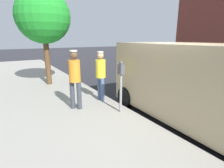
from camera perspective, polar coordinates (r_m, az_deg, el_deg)
ground_plane at (r=5.65m, az=19.44°, el=-10.01°), size 80.00×80.00×0.00m
sidewalk_slab at (r=3.90m, az=-18.13°, el=-20.59°), size 5.00×32.00×0.15m
parking_meter_near at (r=4.99m, az=2.95°, el=1.91°), size 0.14×0.18×1.52m
pedestrian_in_orange at (r=5.35m, az=-12.05°, el=2.60°), size 0.34×0.34×1.80m
pedestrian_in_yellow at (r=6.03m, az=-3.72°, el=3.66°), size 0.34×0.36×1.71m
parked_van at (r=5.06m, az=27.29°, el=0.14°), size 2.24×5.25×2.15m
street_tree at (r=8.72m, az=-21.48°, el=19.69°), size 2.35×2.35×4.23m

